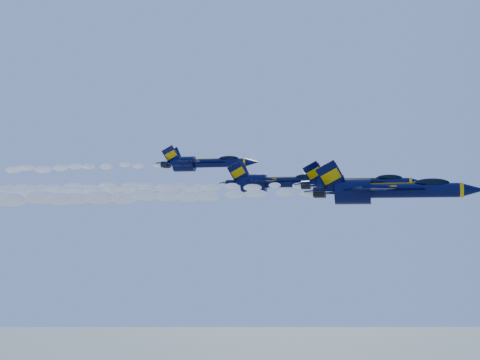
% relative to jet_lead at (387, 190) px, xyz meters
% --- Properties ---
extents(jet_lead, '(18.44, 15.13, 6.85)m').
position_rel_jet_lead_xyz_m(jet_lead, '(0.00, 0.00, 0.00)').
color(jet_lead, black).
extents(smoke_trail_jet_lead, '(61.04, 2.50, 2.25)m').
position_rel_jet_lead_xyz_m(smoke_trail_jet_lead, '(-38.40, -0.00, -0.51)').
color(smoke_trail_jet_lead, white).
extents(jet_second, '(15.59, 12.79, 5.79)m').
position_rel_jet_lead_xyz_m(jet_second, '(-3.71, 9.05, 1.40)').
color(jet_second, black).
extents(smoke_trail_jet_second, '(61.04, 2.11, 1.90)m').
position_rel_jet_lead_xyz_m(smoke_trail_jet_second, '(-40.89, 9.05, 0.92)').
color(smoke_trail_jet_second, white).
extents(jet_third, '(16.07, 13.18, 5.97)m').
position_rel_jet_lead_xyz_m(jet_third, '(-14.53, 14.79, 2.11)').
color(jet_third, black).
extents(smoke_trail_jet_third, '(61.04, 2.18, 1.96)m').
position_rel_jet_lead_xyz_m(smoke_trail_jet_third, '(-51.92, 14.79, 1.62)').
color(smoke_trail_jet_third, white).
extents(jet_fourth, '(14.99, 12.29, 5.57)m').
position_rel_jet_lead_xyz_m(jet_fourth, '(-26.83, 21.73, 5.65)').
color(jet_fourth, black).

